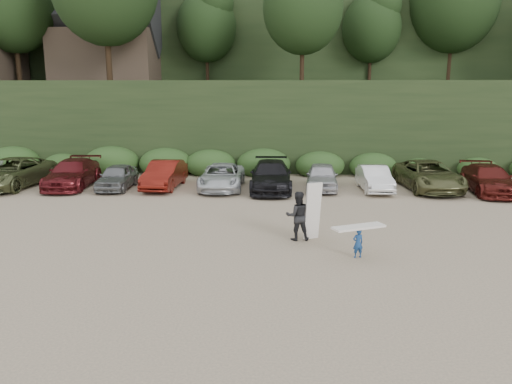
{
  "coord_description": "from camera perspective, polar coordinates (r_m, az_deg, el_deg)",
  "views": [
    {
      "loc": [
        2.34,
        -17.19,
        5.55
      ],
      "look_at": [
        1.18,
        3.0,
        1.3
      ],
      "focal_mm": 35.0,
      "sensor_mm": 36.0,
      "label": 1
    }
  ],
  "objects": [
    {
      "name": "ground",
      "position": [
        18.22,
        -4.27,
        -5.9
      ],
      "size": [
        120.0,
        120.0,
        0.0
      ],
      "primitive_type": "plane",
      "color": "tan",
      "rests_on": "ground"
    },
    {
      "name": "adult_surfer",
      "position": [
        18.44,
        4.94,
        -2.68
      ],
      "size": [
        1.38,
        0.81,
        2.16
      ],
      "color": "black",
      "rests_on": "ground"
    },
    {
      "name": "parked_cars",
      "position": [
        27.77,
        -4.29,
        1.91
      ],
      "size": [
        36.65,
        6.66,
        1.64
      ],
      "color": "#BCBCC1",
      "rests_on": "ground"
    },
    {
      "name": "child_surfer",
      "position": [
        16.85,
        11.61,
        -4.96
      ],
      "size": [
        1.86,
        1.24,
        1.09
      ],
      "color": "navy",
      "rests_on": "ground"
    },
    {
      "name": "hillside_backdrop",
      "position": [
        53.49,
        0.51,
        17.95
      ],
      "size": [
        90.0,
        41.5,
        28.0
      ],
      "color": "black",
      "rests_on": "ground"
    }
  ]
}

